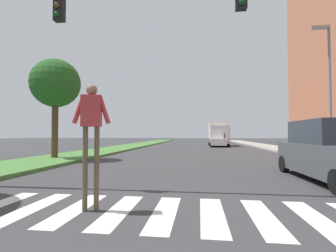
{
  "coord_description": "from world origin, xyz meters",
  "views": [
    {
      "loc": [
        0.66,
        2.07,
        1.5
      ],
      "look_at": [
        -1.16,
        16.2,
        1.99
      ],
      "focal_mm": 26.02,
      "sensor_mm": 36.0,
      "label": 1
    }
  ],
  "objects_px": {
    "tree_mid": "(56,84)",
    "street_lamp_right": "(328,79)",
    "traffic_light_gantry": "(58,33)",
    "suv_crossing": "(332,152)",
    "pedestrian_performer": "(91,126)",
    "truck_box_delivery": "(218,133)",
    "sedan_midblock": "(218,140)"
  },
  "relations": [
    {
      "from": "traffic_light_gantry",
      "to": "sedan_midblock",
      "type": "distance_m",
      "value": 24.73
    },
    {
      "from": "pedestrian_performer",
      "to": "sedan_midblock",
      "type": "xyz_separation_m",
      "value": [
        4.4,
        25.41,
        -0.89
      ]
    },
    {
      "from": "tree_mid",
      "to": "pedestrian_performer",
      "type": "bearing_deg",
      "value": -54.19
    },
    {
      "from": "traffic_light_gantry",
      "to": "suv_crossing",
      "type": "height_order",
      "value": "traffic_light_gantry"
    },
    {
      "from": "street_lamp_right",
      "to": "truck_box_delivery",
      "type": "bearing_deg",
      "value": 104.79
    },
    {
      "from": "street_lamp_right",
      "to": "suv_crossing",
      "type": "xyz_separation_m",
      "value": [
        -2.94,
        -6.12,
        -3.66
      ]
    },
    {
      "from": "street_lamp_right",
      "to": "truck_box_delivery",
      "type": "xyz_separation_m",
      "value": [
        -4.72,
        17.87,
        -2.96
      ]
    },
    {
      "from": "pedestrian_performer",
      "to": "tree_mid",
      "type": "bearing_deg",
      "value": 125.81
    },
    {
      "from": "street_lamp_right",
      "to": "suv_crossing",
      "type": "relative_size",
      "value": 1.62
    },
    {
      "from": "tree_mid",
      "to": "sedan_midblock",
      "type": "height_order",
      "value": "tree_mid"
    },
    {
      "from": "truck_box_delivery",
      "to": "street_lamp_right",
      "type": "bearing_deg",
      "value": -75.21
    },
    {
      "from": "tree_mid",
      "to": "traffic_light_gantry",
      "type": "xyz_separation_m",
      "value": [
        4.47,
        -6.97,
        -0.1
      ]
    },
    {
      "from": "street_lamp_right",
      "to": "pedestrian_performer",
      "type": "bearing_deg",
      "value": -132.97
    },
    {
      "from": "street_lamp_right",
      "to": "pedestrian_performer",
      "type": "relative_size",
      "value": 3.01
    },
    {
      "from": "pedestrian_performer",
      "to": "suv_crossing",
      "type": "xyz_separation_m",
      "value": [
        6.36,
        3.86,
        -0.73
      ]
    },
    {
      "from": "street_lamp_right",
      "to": "truck_box_delivery",
      "type": "distance_m",
      "value": 18.72
    },
    {
      "from": "traffic_light_gantry",
      "to": "street_lamp_right",
      "type": "height_order",
      "value": "street_lamp_right"
    },
    {
      "from": "sedan_midblock",
      "to": "truck_box_delivery",
      "type": "height_order",
      "value": "truck_box_delivery"
    },
    {
      "from": "traffic_light_gantry",
      "to": "suv_crossing",
      "type": "relative_size",
      "value": 1.99
    },
    {
      "from": "street_lamp_right",
      "to": "sedan_midblock",
      "type": "bearing_deg",
      "value": 107.6
    },
    {
      "from": "sedan_midblock",
      "to": "traffic_light_gantry",
      "type": "bearing_deg",
      "value": -104.72
    },
    {
      "from": "tree_mid",
      "to": "suv_crossing",
      "type": "height_order",
      "value": "tree_mid"
    },
    {
      "from": "truck_box_delivery",
      "to": "tree_mid",
      "type": "bearing_deg",
      "value": -119.62
    },
    {
      "from": "tree_mid",
      "to": "pedestrian_performer",
      "type": "xyz_separation_m",
      "value": [
        6.29,
        -8.72,
        -2.81
      ]
    },
    {
      "from": "pedestrian_performer",
      "to": "suv_crossing",
      "type": "relative_size",
      "value": 0.54
    },
    {
      "from": "tree_mid",
      "to": "traffic_light_gantry",
      "type": "height_order",
      "value": "traffic_light_gantry"
    },
    {
      "from": "suv_crossing",
      "to": "truck_box_delivery",
      "type": "bearing_deg",
      "value": 94.24
    },
    {
      "from": "sedan_midblock",
      "to": "truck_box_delivery",
      "type": "distance_m",
      "value": 2.59
    },
    {
      "from": "tree_mid",
      "to": "pedestrian_performer",
      "type": "distance_m",
      "value": 11.12
    },
    {
      "from": "sedan_midblock",
      "to": "truck_box_delivery",
      "type": "relative_size",
      "value": 0.67
    },
    {
      "from": "street_lamp_right",
      "to": "suv_crossing",
      "type": "bearing_deg",
      "value": -115.65
    },
    {
      "from": "tree_mid",
      "to": "street_lamp_right",
      "type": "distance_m",
      "value": 15.64
    }
  ]
}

